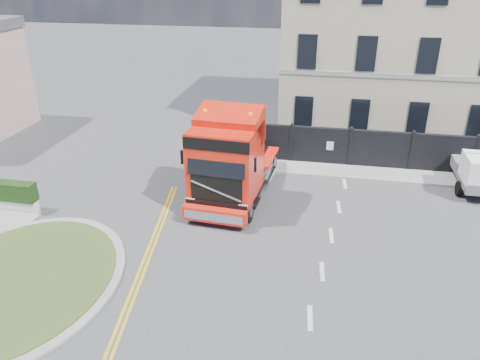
# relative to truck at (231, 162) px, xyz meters

# --- Properties ---
(ground) EXTENTS (120.00, 120.00, 0.00)m
(ground) POSITION_rel_truck_xyz_m (1.19, -4.07, -1.88)
(ground) COLOR #424244
(ground) RESTS_ON ground
(traffic_island) EXTENTS (6.80, 6.80, 0.17)m
(traffic_island) POSITION_rel_truck_xyz_m (-5.81, -7.07, -1.80)
(traffic_island) COLOR gray
(traffic_island) RESTS_ON ground
(hoarding_fence) EXTENTS (18.80, 0.25, 2.00)m
(hoarding_fence) POSITION_rel_truck_xyz_m (7.74, 4.93, -0.88)
(hoarding_fence) COLOR black
(hoarding_fence) RESTS_ON ground
(georgian_building) EXTENTS (12.30, 10.30, 12.80)m
(georgian_building) POSITION_rel_truck_xyz_m (7.19, 12.43, 3.89)
(georgian_building) COLOR #BAB494
(georgian_building) RESTS_ON ground
(pavement_far) EXTENTS (20.00, 1.60, 0.12)m
(pavement_far) POSITION_rel_truck_xyz_m (7.19, 4.03, -1.82)
(pavement_far) COLOR gray
(pavement_far) RESTS_ON ground
(truck) EXTENTS (3.11, 7.18, 4.20)m
(truck) POSITION_rel_truck_xyz_m (0.00, 0.00, 0.00)
(truck) COLOR black
(truck) RESTS_ON ground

